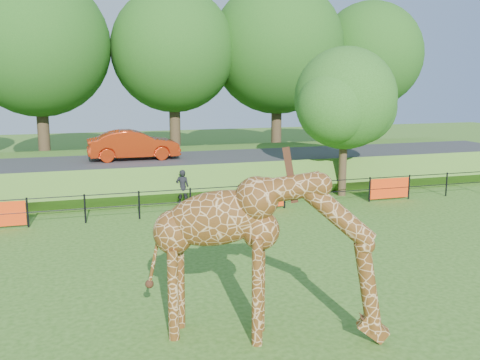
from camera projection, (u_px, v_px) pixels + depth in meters
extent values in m
plane|color=#326018|center=(256.00, 289.00, 13.63)|extent=(90.00, 90.00, 0.00)
cube|color=#326018|center=(161.00, 169.00, 28.07)|extent=(40.00, 9.00, 1.30)
cube|color=#2D2D2F|center=(165.00, 160.00, 26.53)|extent=(40.00, 5.00, 0.12)
imported|color=#B32C0C|center=(134.00, 145.00, 26.18)|extent=(4.44, 1.59, 1.46)
imported|color=black|center=(182.00, 187.00, 22.83)|extent=(0.63, 0.49, 1.52)
cylinder|color=#382919|center=(343.00, 161.00, 24.54)|extent=(0.36, 0.36, 3.20)
sphere|color=#235116|center=(345.00, 98.00, 24.02)|extent=(4.60, 4.60, 4.60)
sphere|color=#235116|center=(360.00, 107.00, 25.09)|extent=(3.45, 3.45, 3.45)
sphere|color=#235116|center=(333.00, 107.00, 23.17)|extent=(3.22, 3.22, 3.22)
cylinder|color=#382919|center=(43.00, 127.00, 32.08)|extent=(0.70, 0.70, 5.00)
sphere|color=#184D14|center=(38.00, 45.00, 31.21)|extent=(8.40, 8.40, 8.40)
cylinder|color=#382919|center=(175.00, 124.00, 34.42)|extent=(0.70, 0.70, 5.00)
sphere|color=#184D14|center=(173.00, 50.00, 33.57)|extent=(7.80, 7.80, 7.80)
cylinder|color=#382919|center=(276.00, 122.00, 36.46)|extent=(0.70, 0.70, 5.00)
sphere|color=#184D14|center=(277.00, 48.00, 35.56)|extent=(8.80, 8.80, 8.80)
cylinder|color=#382919|center=(367.00, 119.00, 38.50)|extent=(0.70, 0.70, 5.00)
sphere|color=#184D14|center=(370.00, 55.00, 37.67)|extent=(7.40, 7.40, 7.40)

